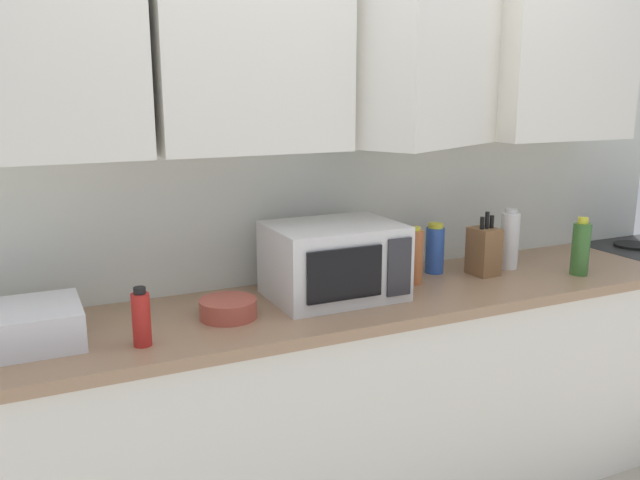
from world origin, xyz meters
The scene contains 11 objects.
wall_back_with_cabinets centered at (0.00, -0.07, 1.58)m, with size 3.71×0.60×2.60m.
counter_run centered at (0.00, -0.30, 0.45)m, with size 2.84×0.63×0.90m.
microwave centered at (-0.07, -0.27, 1.04)m, with size 0.48×0.37×0.28m.
dish_rack centered at (-1.17, -0.30, 0.96)m, with size 0.38×0.30×0.12m, color silver.
knife_block centered at (0.63, -0.27, 1.00)m, with size 0.11×0.13×0.27m.
bottle_red_sauce centered at (-0.82, -0.46, 0.99)m, with size 0.06×0.06×0.19m.
bottle_green_oil centered at (1.00, -0.44, 1.01)m, with size 0.07×0.07×0.25m.
bottle_white_jar centered at (0.80, -0.23, 1.03)m, with size 0.08×0.08×0.26m.
bottle_spice_jar centered at (0.30, -0.26, 1.01)m, with size 0.06×0.06×0.23m.
bottle_blue_cleaner centered at (0.46, -0.15, 1.00)m, with size 0.08×0.08×0.21m.
bowl_ceramic_small centered at (-0.51, -0.33, 0.93)m, with size 0.20×0.20×0.07m, color #B24C3D.
Camera 1 is at (-1.13, -2.41, 1.67)m, focal length 37.02 mm.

